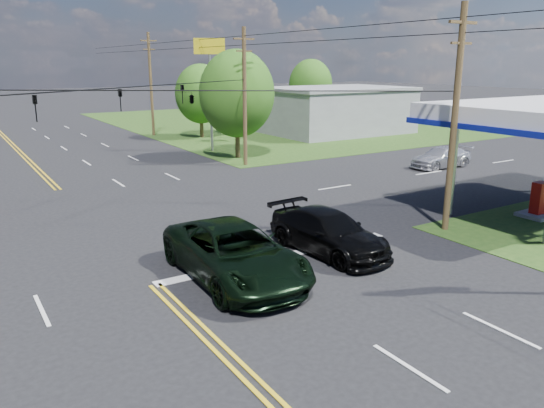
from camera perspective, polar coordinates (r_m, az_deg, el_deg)
ground at (r=25.47m, az=-18.67°, el=-2.13°), size 280.00×280.00×0.00m
grass_ne at (r=69.27m, az=3.79°, el=9.02°), size 46.00×48.00×0.03m
stop_bar at (r=20.23m, az=0.96°, el=-5.70°), size 10.00×0.50×0.02m
retail_ne at (r=56.54m, az=6.86°, el=9.85°), size 14.00×10.00×4.40m
pole_se at (r=23.70m, az=19.06°, el=8.78°), size 1.60×0.28×9.50m
pole_ne at (r=37.69m, az=-2.96°, el=11.56°), size 1.60×0.28×9.50m
pole_right_far at (r=55.04m, az=-12.90°, el=12.55°), size 1.60×0.28×10.00m
span_wire_signals at (r=24.47m, az=-19.85°, el=11.42°), size 26.00×18.00×1.13m
power_lines at (r=22.55m, az=-19.28°, el=17.89°), size 26.04×100.00×0.64m
tree_right_a at (r=40.80m, az=-3.81°, el=11.74°), size 5.70×5.70×8.18m
tree_right_b at (r=52.69m, az=-7.69°, el=11.66°), size 4.94×4.94×7.09m
tree_far_r at (r=66.74m, az=4.17°, el=12.70°), size 5.32×5.32×7.63m
pickup_dkgreen at (r=17.99m, az=-4.02°, el=-5.27°), size 3.28×6.77×1.86m
suv_black at (r=20.61m, az=6.09°, el=-3.02°), size 2.65×5.69×1.61m
sedan_far at (r=39.19m, az=17.73°, el=4.81°), size 4.89×2.00×1.42m
polesign_ne at (r=44.26m, az=-6.72°, el=14.89°), size 2.38×1.20×9.03m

